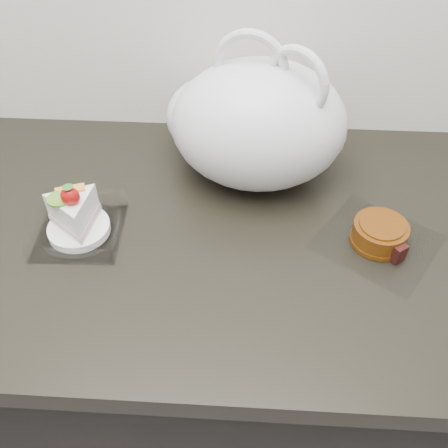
{
  "coord_description": "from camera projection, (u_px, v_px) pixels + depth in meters",
  "views": [
    {
      "loc": [
        0.16,
        1.09,
        1.51
      ],
      "look_at": [
        0.12,
        1.66,
        0.94
      ],
      "focal_mm": 40.0,
      "sensor_mm": 36.0,
      "label": 1
    }
  ],
  "objects": [
    {
      "name": "plastic_bag",
      "position": [
        250.0,
        123.0,
        0.88
      ],
      "size": [
        0.39,
        0.34,
        0.28
      ],
      "rotation": [
        0.0,
        0.0,
        -0.42
      ],
      "color": "silver",
      "rests_on": "counter"
    },
    {
      "name": "cake_tray",
      "position": [
        77.0,
        221.0,
        0.82
      ],
      "size": [
        0.15,
        0.15,
        0.11
      ],
      "rotation": [
        0.0,
        0.0,
        0.04
      ],
      "color": "white",
      "rests_on": "counter"
    },
    {
      "name": "mooncake_wrap",
      "position": [
        380.0,
        236.0,
        0.82
      ],
      "size": [
        0.24,
        0.24,
        0.04
      ],
      "rotation": [
        0.0,
        0.0,
        -0.42
      ],
      "color": "white",
      "rests_on": "counter"
    },
    {
      "name": "counter",
      "position": [
        173.0,
        359.0,
        1.18
      ],
      "size": [
        2.04,
        0.64,
        0.9
      ],
      "color": "black",
      "rests_on": "ground"
    }
  ]
}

